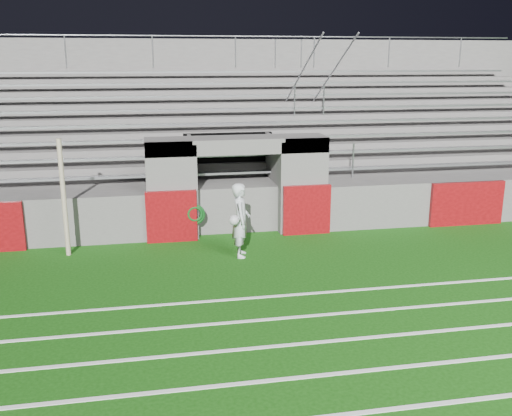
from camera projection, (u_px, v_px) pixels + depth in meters
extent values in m
plane|color=#11430B|center=(262.00, 278.00, 12.35)|extent=(90.00, 90.00, 0.00)
cylinder|color=tan|center=(64.00, 198.00, 13.46)|extent=(0.12, 0.12, 2.83)
cube|color=white|center=(335.00, 416.00, 7.60)|extent=(28.00, 0.09, 0.01)
cube|color=white|center=(314.00, 376.00, 8.55)|extent=(28.00, 0.09, 0.01)
cube|color=white|center=(297.00, 344.00, 9.50)|extent=(28.00, 0.09, 0.01)
cube|color=white|center=(284.00, 318.00, 10.45)|extent=(28.00, 0.09, 0.01)
cube|color=white|center=(272.00, 296.00, 11.40)|extent=(28.00, 0.09, 0.01)
cube|color=#555350|center=(500.00, 200.00, 16.58)|extent=(10.60, 0.35, 1.25)
cube|color=#555350|center=(170.00, 188.00, 15.02)|extent=(1.20, 1.00, 2.60)
cube|color=#555350|center=(302.00, 183.00, 15.67)|extent=(1.20, 1.00, 2.60)
cube|color=black|center=(228.00, 175.00, 16.97)|extent=(2.60, 0.20, 2.50)
cube|color=#555350|center=(193.00, 184.00, 15.72)|extent=(0.10, 2.20, 2.50)
cube|color=#555350|center=(274.00, 181.00, 16.13)|extent=(0.10, 2.20, 2.50)
cube|color=#555350|center=(237.00, 145.00, 15.06)|extent=(4.80, 1.00, 0.40)
cube|color=#555350|center=(219.00, 165.00, 19.04)|extent=(26.00, 8.00, 0.20)
cube|color=#555350|center=(220.00, 183.00, 19.20)|extent=(26.00, 8.00, 1.05)
cube|color=#5D080B|center=(171.00, 216.00, 14.66)|extent=(1.30, 0.15, 1.35)
cube|color=#5D080B|center=(307.00, 210.00, 15.30)|extent=(1.30, 0.15, 1.35)
cube|color=#5D080B|center=(467.00, 204.00, 16.15)|extent=(2.20, 0.15, 1.25)
cube|color=#94979D|center=(232.00, 173.00, 16.18)|extent=(23.00, 0.28, 0.06)
cube|color=#555350|center=(228.00, 168.00, 17.00)|extent=(24.00, 0.75, 0.38)
cube|color=#94979D|center=(228.00, 155.00, 16.80)|extent=(23.00, 0.28, 0.06)
cube|color=#555350|center=(225.00, 158.00, 17.66)|extent=(24.00, 0.75, 0.76)
cube|color=#94979D|center=(225.00, 139.00, 17.41)|extent=(23.00, 0.28, 0.06)
cube|color=#555350|center=(221.00, 148.00, 18.32)|extent=(24.00, 0.75, 1.14)
cube|color=#94979D|center=(221.00, 124.00, 18.03)|extent=(23.00, 0.28, 0.06)
cube|color=#555350|center=(218.00, 139.00, 18.99)|extent=(24.00, 0.75, 1.52)
cube|color=#94979D|center=(218.00, 109.00, 18.64)|extent=(23.00, 0.28, 0.06)
cube|color=#555350|center=(216.00, 130.00, 19.65)|extent=(24.00, 0.75, 1.90)
cube|color=#94979D|center=(215.00, 96.00, 19.26)|extent=(23.00, 0.28, 0.06)
cube|color=#555350|center=(213.00, 123.00, 20.32)|extent=(24.00, 0.75, 2.28)
cube|color=#94979D|center=(213.00, 84.00, 19.87)|extent=(23.00, 0.28, 0.06)
cube|color=#555350|center=(211.00, 115.00, 20.98)|extent=(24.00, 0.75, 2.66)
cube|color=#94979D|center=(210.00, 72.00, 20.49)|extent=(23.00, 0.28, 0.06)
cube|color=#555350|center=(209.00, 112.00, 21.60)|extent=(26.00, 0.60, 5.29)
cylinder|color=#A5A8AD|center=(320.00, 162.00, 16.29)|extent=(0.05, 0.05, 1.00)
cylinder|color=#A5A8AD|center=(295.00, 100.00, 18.76)|extent=(0.05, 0.05, 1.00)
cylinder|color=#A5A8AD|center=(275.00, 53.00, 21.22)|extent=(0.05, 0.05, 1.00)
cylinder|color=#A5A8AD|center=(295.00, 85.00, 18.63)|extent=(0.05, 6.02, 3.08)
cylinder|color=#A5A8AD|center=(353.00, 161.00, 16.47)|extent=(0.05, 0.05, 1.00)
cylinder|color=#A5A8AD|center=(324.00, 100.00, 18.93)|extent=(0.05, 0.05, 1.00)
cylinder|color=#A5A8AD|center=(301.00, 53.00, 21.40)|extent=(0.05, 0.05, 1.00)
cylinder|color=#A5A8AD|center=(324.00, 85.00, 18.81)|extent=(0.05, 6.02, 3.08)
cylinder|color=#A5A8AD|center=(65.00, 51.00, 19.87)|extent=(0.05, 0.05, 1.10)
cylinder|color=#A5A8AD|center=(153.00, 52.00, 20.40)|extent=(0.05, 0.05, 1.10)
cylinder|color=#A5A8AD|center=(235.00, 52.00, 20.94)|extent=(0.05, 0.05, 1.10)
cylinder|color=#A5A8AD|center=(314.00, 52.00, 21.47)|extent=(0.05, 0.05, 1.10)
cylinder|color=#A5A8AD|center=(389.00, 52.00, 22.01)|extent=(0.05, 0.05, 1.10)
cylinder|color=#A5A8AD|center=(460.00, 52.00, 22.54)|extent=(0.05, 0.05, 1.10)
cylinder|color=#A5A8AD|center=(208.00, 36.00, 20.62)|extent=(24.00, 0.05, 0.05)
imported|color=silver|center=(241.00, 220.00, 13.53)|extent=(0.52, 0.71, 1.79)
sphere|color=silver|center=(234.00, 220.00, 13.16)|extent=(0.24, 0.24, 0.24)
torus|color=#0D4515|center=(195.00, 215.00, 14.76)|extent=(0.54, 0.10, 0.54)
torus|color=#0D4516|center=(195.00, 214.00, 14.71)|extent=(0.43, 0.08, 0.43)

